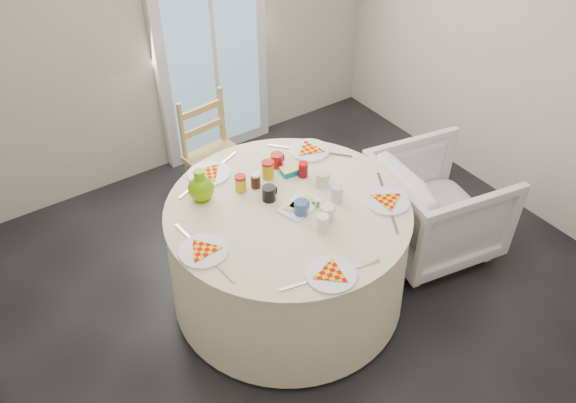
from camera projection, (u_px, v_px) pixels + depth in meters
floor at (311, 301)px, 3.77m from camera, size 4.00×4.00×0.00m
wall_back at (158, 17)px, 4.21m from camera, size 4.00×0.02×2.60m
wall_right at (553, 47)px, 3.81m from camera, size 0.02×4.00×2.60m
glass_door at (211, 39)px, 4.51m from camera, size 1.00×0.08×2.10m
table at (288, 253)px, 3.59m from camera, size 1.52×1.52×0.77m
wooden_chair at (218, 158)px, 4.24m from camera, size 0.46×0.45×0.94m
armchair at (436, 203)px, 3.95m from camera, size 0.88×0.92×0.81m
place_settings at (288, 205)px, 3.34m from camera, size 1.73×1.73×0.03m
jar_cluster at (271, 176)px, 3.48m from camera, size 0.51×0.38×0.13m
butter_tub at (290, 171)px, 3.58m from camera, size 0.13×0.10×0.05m
green_pitcher at (201, 185)px, 3.33m from camera, size 0.21×0.21×0.21m
cheese_platter at (300, 205)px, 3.34m from camera, size 0.29×0.23×0.03m
mugs_glasses at (305, 193)px, 3.37m from camera, size 0.63×0.63×0.11m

